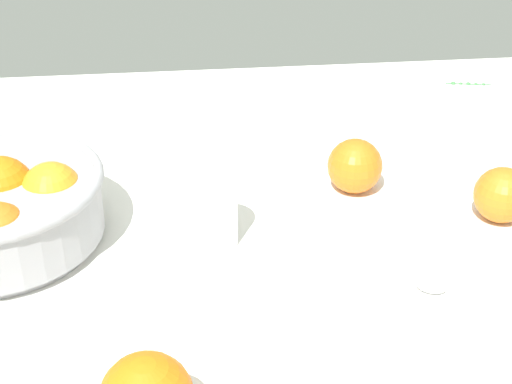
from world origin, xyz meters
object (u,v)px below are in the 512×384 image
(juice_glass, at_px, (209,217))
(spoon, at_px, (396,280))
(loose_orange_0, at_px, (355,166))
(loose_orange_1, at_px, (502,195))

(juice_glass, xyz_separation_m, spoon, (0.20, -0.10, -0.03))
(loose_orange_0, bearing_deg, spoon, -89.19)
(juice_glass, relative_size, loose_orange_1, 1.23)
(loose_orange_0, height_order, spoon, loose_orange_0)
(juice_glass, distance_m, loose_orange_1, 0.36)
(juice_glass, bearing_deg, loose_orange_1, 2.48)
(loose_orange_0, xyz_separation_m, loose_orange_1, (0.16, -0.09, -0.00))
(juice_glass, bearing_deg, spoon, -26.43)
(loose_orange_1, relative_size, spoon, 0.45)
(loose_orange_1, bearing_deg, loose_orange_0, 151.58)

